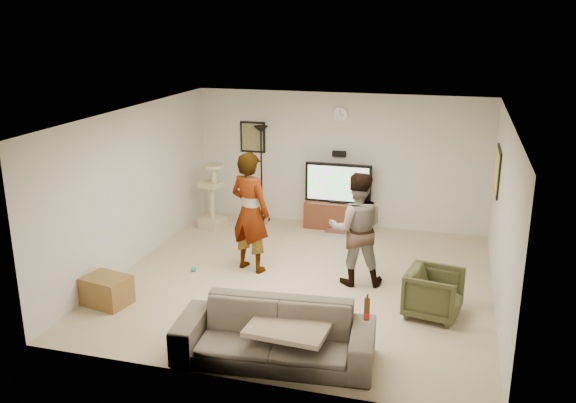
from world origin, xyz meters
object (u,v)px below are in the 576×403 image
(tv, at_px, (338,183))
(person_right, at_px, (357,229))
(cat_tree, at_px, (212,196))
(floor_lamp, at_px, (261,174))
(side_table, at_px, (107,290))
(beer_bottle, at_px, (367,309))
(armchair, at_px, (434,293))
(sofa, at_px, (275,334))
(person_left, at_px, (250,212))
(tv_stand, at_px, (337,215))

(tv, height_order, person_right, person_right)
(tv, xyz_separation_m, person_right, (0.74, -2.37, -0.02))
(cat_tree, bearing_deg, floor_lamp, 42.20)
(tv, height_order, side_table, tv)
(cat_tree, xyz_separation_m, beer_bottle, (3.51, -4.11, 0.16))
(tv, bearing_deg, person_right, -72.68)
(beer_bottle, relative_size, armchair, 0.36)
(sofa, xyz_separation_m, side_table, (-2.64, 0.75, -0.13))
(floor_lamp, xyz_separation_m, side_table, (-0.93, -4.05, -0.72))
(person_right, bearing_deg, cat_tree, -42.94)
(person_left, relative_size, armchair, 2.68)
(tv_stand, bearing_deg, beer_bottle, -75.25)
(tv, relative_size, cat_tree, 0.99)
(tv_stand, xyz_separation_m, person_right, (0.74, -2.37, 0.60))
(tv, distance_m, floor_lamp, 1.51)
(floor_lamp, distance_m, person_right, 3.30)
(person_left, relative_size, sofa, 0.83)
(person_left, distance_m, sofa, 2.76)
(person_right, relative_size, side_table, 2.81)
(beer_bottle, distance_m, side_table, 3.80)
(sofa, distance_m, beer_bottle, 1.14)
(tv_stand, relative_size, cat_tree, 0.97)
(sofa, relative_size, side_table, 3.76)
(tv_stand, xyz_separation_m, tv, (0.00, 0.00, 0.62))
(armchair, bearing_deg, person_left, 84.03)
(person_right, xyz_separation_m, sofa, (-0.53, -2.38, -0.52))
(tv, distance_m, armchair, 3.71)
(floor_lamp, relative_size, beer_bottle, 7.39)
(beer_bottle, bearing_deg, floor_lamp, 119.89)
(sofa, bearing_deg, tv_stand, 87.33)
(person_left, bearing_deg, tv_stand, -91.73)
(tv_stand, bearing_deg, cat_tree, -164.22)
(person_right, distance_m, beer_bottle, 2.43)
(sofa, bearing_deg, person_right, 72.21)
(floor_lamp, relative_size, armchair, 2.63)
(cat_tree, distance_m, person_left, 2.17)
(floor_lamp, relative_size, person_left, 0.98)
(tv, height_order, sofa, tv)
(tv, height_order, beer_bottle, tv)
(tv, height_order, cat_tree, cat_tree)
(sofa, bearing_deg, floor_lamp, 104.50)
(person_right, relative_size, beer_bottle, 6.78)
(floor_lamp, height_order, armchair, floor_lamp)
(floor_lamp, bearing_deg, armchair, -42.93)
(cat_tree, distance_m, person_right, 3.47)
(tv_stand, bearing_deg, person_left, -111.68)
(person_right, relative_size, sofa, 0.75)
(side_table, bearing_deg, beer_bottle, -11.49)
(cat_tree, height_order, sofa, cat_tree)
(tv_stand, bearing_deg, tv, 0.00)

